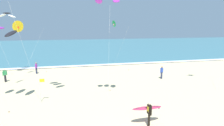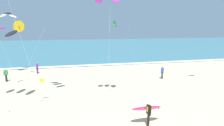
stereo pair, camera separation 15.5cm
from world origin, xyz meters
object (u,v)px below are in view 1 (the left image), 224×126
(kite_delta_emerald_distant, at_px, (114,24))
(bystander_blue_top, at_px, (162,72))
(kite_delta_golden_outer, at_px, (18,27))
(bystander_purple_top, at_px, (36,68))
(surfer_lead, at_px, (148,110))
(kite_arc_charcoal_far, at_px, (7,15))
(bystander_green_top, at_px, (5,75))
(kite_arc_scarlet_near, at_px, (107,0))
(lifeguard_flag, at_px, (40,88))

(kite_delta_emerald_distant, distance_m, bystander_blue_top, 11.78)
(kite_delta_emerald_distant, bearing_deg, kite_delta_golden_outer, -159.82)
(kite_delta_golden_outer, bearing_deg, bystander_purple_top, 45.56)
(kite_delta_emerald_distant, bearing_deg, surfer_lead, -97.05)
(bystander_purple_top, bearing_deg, kite_delta_emerald_distant, 15.89)
(kite_arc_charcoal_far, distance_m, bystander_green_top, 7.74)
(kite_arc_scarlet_near, height_order, bystander_green_top, kite_arc_scarlet_near)
(kite_arc_scarlet_near, distance_m, bystander_purple_top, 15.71)
(bystander_blue_top, bearing_deg, surfer_lead, -121.37)
(kite_delta_golden_outer, distance_m, lifeguard_flag, 10.87)
(surfer_lead, bearing_deg, kite_delta_emerald_distant, 82.95)
(kite_arc_charcoal_far, height_order, bystander_blue_top, kite_arc_charcoal_far)
(kite_arc_scarlet_near, relative_size, kite_delta_emerald_distant, 1.20)
(kite_arc_scarlet_near, distance_m, kite_delta_emerald_distant, 15.38)
(bystander_blue_top, height_order, bystander_purple_top, same)
(surfer_lead, relative_size, bystander_blue_top, 1.32)
(bystander_purple_top, distance_m, bystander_green_top, 4.42)
(kite_arc_scarlet_near, relative_size, bystander_green_top, 5.54)
(kite_arc_charcoal_far, bearing_deg, surfer_lead, -52.86)
(kite_arc_charcoal_far, relative_size, bystander_blue_top, 5.11)
(kite_arc_scarlet_near, relative_size, lifeguard_flag, 4.19)
(kite_arc_scarlet_near, height_order, kite_arc_charcoal_far, kite_arc_scarlet_near)
(kite_arc_charcoal_far, distance_m, bystander_blue_top, 20.73)
(kite_arc_scarlet_near, bearing_deg, bystander_blue_top, 33.73)
(kite_arc_scarlet_near, height_order, kite_delta_emerald_distant, kite_arc_scarlet_near)
(lifeguard_flag, bearing_deg, kite_arc_scarlet_near, -8.76)
(bystander_blue_top, bearing_deg, kite_arc_scarlet_near, -146.27)
(surfer_lead, height_order, kite_arc_charcoal_far, kite_arc_charcoal_far)
(kite_arc_charcoal_far, relative_size, lifeguard_flag, 3.87)
(surfer_lead, distance_m, bystander_green_top, 17.86)
(surfer_lead, xyz_separation_m, bystander_green_top, (-12.29, 12.95, -0.23))
(kite_arc_scarlet_near, relative_size, kite_arc_charcoal_far, 1.08)
(surfer_lead, bearing_deg, bystander_blue_top, 58.63)
(bystander_blue_top, distance_m, lifeguard_flag, 14.29)
(kite_delta_golden_outer, xyz_separation_m, bystander_green_top, (-1.47, -1.77, -5.57))
(kite_delta_golden_outer, bearing_deg, bystander_green_top, -129.70)
(kite_arc_scarlet_near, bearing_deg, lifeguard_flag, 171.24)
(bystander_green_top, bearing_deg, kite_delta_golden_outer, 50.30)
(surfer_lead, height_order, kite_arc_scarlet_near, kite_arc_scarlet_near)
(bystander_purple_top, distance_m, lifeguard_flag, 10.67)
(bystander_purple_top, bearing_deg, bystander_blue_top, -21.49)
(kite_arc_charcoal_far, distance_m, kite_delta_emerald_distant, 15.16)
(bystander_green_top, relative_size, lifeguard_flag, 0.76)
(kite_arc_charcoal_far, bearing_deg, bystander_blue_top, -18.39)
(surfer_lead, bearing_deg, kite_arc_scarlet_near, 109.26)
(kite_arc_scarlet_near, bearing_deg, kite_delta_emerald_distant, 74.35)
(kite_arc_charcoal_far, relative_size, bystander_green_top, 5.11)
(surfer_lead, xyz_separation_m, kite_arc_scarlet_near, (-1.70, 4.87, 7.46))
(kite_delta_golden_outer, bearing_deg, kite_arc_scarlet_near, -47.18)
(bystander_blue_top, bearing_deg, kite_delta_emerald_distant, 111.68)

